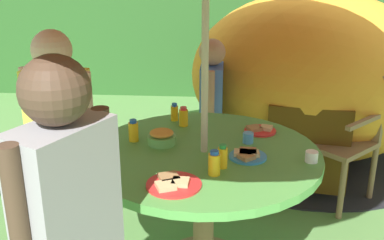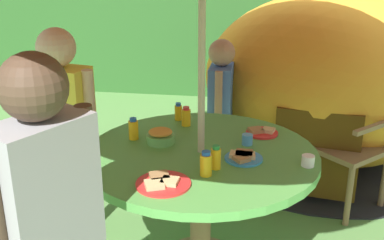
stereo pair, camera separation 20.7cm
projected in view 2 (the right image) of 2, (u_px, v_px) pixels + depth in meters
The scene contains 18 objects.
hedge_backdrop at pixel (240, 13), 5.68m from camera, with size 9.00×0.70×1.93m, color #285623.
garden_table at pixel (201, 170), 2.52m from camera, with size 1.23×1.23×0.70m.
wooden_chair at pixel (350, 131), 3.26m from camera, with size 0.67×0.67×0.91m.
dome_tent at pixel (328, 79), 3.88m from camera, with size 2.37×2.37×1.39m.
child_in_blue_shirt at pixel (221, 95), 3.40m from camera, with size 0.19×0.38×1.11m.
child_in_yellow_shirt at pixel (62, 109), 2.73m from camera, with size 0.43×0.25×1.30m.
child_in_grey_shirt at pixel (45, 190), 1.69m from camera, with size 0.35×0.42×1.39m.
snack_bowl at pixel (161, 136), 2.58m from camera, with size 0.15×0.15×0.08m.
plate_center_back at pixel (243, 157), 2.39m from camera, with size 0.19×0.19×0.03m.
plate_near_left at pixel (262, 132), 2.72m from camera, with size 0.18×0.18×0.03m.
plate_mid_right at pixel (162, 183), 2.13m from camera, with size 0.25×0.25×0.03m.
juice_bottle_near_right at pixel (186, 117), 2.83m from camera, with size 0.05×0.05×0.12m.
juice_bottle_far_left at pixel (216, 158), 2.28m from camera, with size 0.05×0.05×0.12m.
juice_bottle_far_right at pixel (206, 164), 2.21m from camera, with size 0.06×0.06×0.12m.
juice_bottle_center_front at pixel (178, 112), 2.92m from camera, with size 0.05×0.05×0.11m.
juice_bottle_mid_left at pixel (133, 129), 2.63m from camera, with size 0.05×0.05×0.12m.
cup_near at pixel (247, 139), 2.56m from camera, with size 0.06×0.06×0.06m, color #4C99D8.
cup_far at pixel (308, 161), 2.31m from camera, with size 0.06×0.06×0.06m, color white.
Camera 2 is at (0.30, -2.26, 1.71)m, focal length 44.34 mm.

